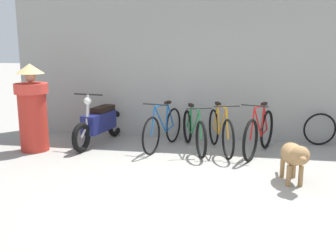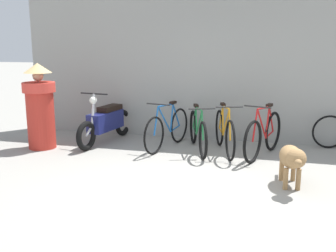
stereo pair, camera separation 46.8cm
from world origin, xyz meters
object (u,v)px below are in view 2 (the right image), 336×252
object	(u,v)px
bicycle_1	(198,132)
stray_dog	(292,158)
bicycle_3	(263,135)
spare_tire_left	(329,132)
bicycle_2	(224,132)
bicycle_0	(167,129)
motorcycle	(106,122)
person_in_robes	(40,106)

from	to	relation	value
bicycle_1	stray_dog	bearing A→B (deg)	25.95
bicycle_1	bicycle_3	xyz separation A→B (m)	(1.16, -0.09, 0.03)
spare_tire_left	bicycle_1	bearing A→B (deg)	-161.97
bicycle_2	spare_tire_left	size ratio (longest dim) A/B	2.58
bicycle_3	stray_dog	bearing A→B (deg)	35.27
bicycle_0	bicycle_3	world-z (taller)	bicycle_3
bicycle_1	stray_dog	distance (m)	2.19
bicycle_3	spare_tire_left	size ratio (longest dim) A/B	2.53
bicycle_0	bicycle_1	bearing A→B (deg)	100.87
motorcycle	bicycle_2	bearing A→B (deg)	95.93
stray_dog	spare_tire_left	distance (m)	2.42
stray_dog	person_in_robes	distance (m)	4.54
bicycle_2	stray_dog	world-z (taller)	bicycle_2
bicycle_3	person_in_robes	bearing A→B (deg)	-63.84
bicycle_2	spare_tire_left	world-z (taller)	bicycle_2
motorcycle	person_in_robes	xyz separation A→B (m)	(-1.00, -0.67, 0.39)
bicycle_2	person_in_robes	size ratio (longest dim) A/B	1.02
bicycle_2	stray_dog	bearing A→B (deg)	17.92
bicycle_3	spare_tire_left	distance (m)	1.45
bicycle_3	spare_tire_left	bearing A→B (deg)	145.61
stray_dog	bicycle_2	bearing A→B (deg)	-151.82
bicycle_2	bicycle_3	world-z (taller)	bicycle_3
bicycle_3	motorcycle	world-z (taller)	motorcycle
bicycle_1	bicycle_3	world-z (taller)	bicycle_3
bicycle_0	bicycle_3	distance (m)	1.75
stray_dog	spare_tire_left	world-z (taller)	spare_tire_left
bicycle_0	stray_dog	world-z (taller)	bicycle_0
stray_dog	person_in_robes	xyz separation A→B (m)	(-4.42, 0.99, 0.39)
person_in_robes	spare_tire_left	world-z (taller)	person_in_robes
person_in_robes	bicycle_0	bearing A→B (deg)	-152.08
motorcycle	spare_tire_left	xyz separation A→B (m)	(4.20, 0.63, -0.09)
bicycle_3	stray_dog	xyz separation A→B (m)	(0.40, -1.44, 0.03)
bicycle_0	spare_tire_left	xyz separation A→B (m)	(2.92, 0.73, -0.06)
bicycle_1	motorcycle	size ratio (longest dim) A/B	0.89
bicycle_1	bicycle_0	bearing A→B (deg)	-112.73
bicycle_1	bicycle_3	distance (m)	1.17
stray_dog	bicycle_0	bearing A→B (deg)	-133.29
bicycle_2	spare_tire_left	distance (m)	2.01
bicycle_1	motorcycle	xyz separation A→B (m)	(-1.86, 0.13, 0.06)
bicycle_0	spare_tire_left	size ratio (longest dim) A/B	2.59
bicycle_1	stray_dog	world-z (taller)	bicycle_1
bicycle_1	motorcycle	world-z (taller)	motorcycle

